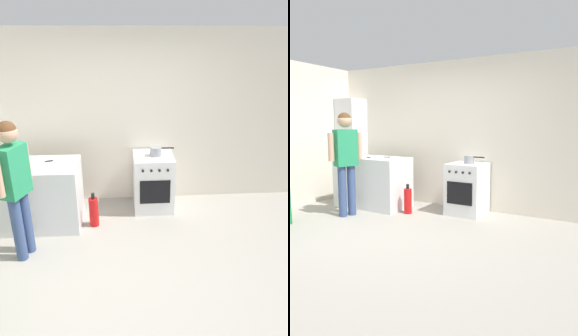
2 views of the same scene
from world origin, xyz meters
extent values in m
plane|color=gray|center=(0.00, 0.00, 0.00)|extent=(8.00, 8.00, 0.00)
cube|color=silver|center=(0.00, 1.95, 1.30)|extent=(6.00, 0.10, 2.60)
cube|color=silver|center=(-1.35, 1.20, 0.45)|extent=(1.30, 0.70, 0.90)
cube|color=white|center=(0.35, 1.58, 0.42)|extent=(0.58, 0.60, 0.85)
cube|color=black|center=(0.35, 1.27, 0.40)|extent=(0.44, 0.01, 0.36)
cylinder|color=black|center=(0.22, 1.46, 0.85)|extent=(0.19, 0.19, 0.01)
cylinder|color=black|center=(0.48, 1.46, 0.85)|extent=(0.19, 0.19, 0.01)
cylinder|color=black|center=(0.22, 1.70, 0.85)|extent=(0.19, 0.19, 0.01)
cylinder|color=black|center=(0.48, 1.70, 0.85)|extent=(0.19, 0.19, 0.01)
cylinder|color=black|center=(0.18, 1.26, 0.74)|extent=(0.04, 0.02, 0.04)
cylinder|color=black|center=(0.29, 1.26, 0.74)|extent=(0.04, 0.02, 0.04)
cylinder|color=black|center=(0.41, 1.26, 0.74)|extent=(0.04, 0.02, 0.04)
cylinder|color=black|center=(0.52, 1.26, 0.74)|extent=(0.04, 0.02, 0.04)
cylinder|color=gray|center=(0.38, 1.56, 0.92)|extent=(0.17, 0.17, 0.13)
cylinder|color=black|center=(0.56, 1.56, 0.96)|extent=(0.18, 0.02, 0.02)
cube|color=silver|center=(-1.48, 1.16, 0.90)|extent=(0.14, 0.09, 0.01)
cube|color=black|center=(-1.36, 1.11, 0.91)|extent=(0.11, 0.07, 0.01)
cube|color=silver|center=(-1.68, 1.06, 0.90)|extent=(0.22, 0.08, 0.01)
cube|color=black|center=(-1.51, 1.02, 0.91)|extent=(0.11, 0.05, 0.01)
cube|color=silver|center=(-1.00, 1.34, 0.90)|extent=(0.10, 0.06, 0.01)
cube|color=black|center=(-1.10, 1.31, 0.91)|extent=(0.11, 0.06, 0.01)
cube|color=silver|center=(-1.56, 1.20, 0.90)|extent=(0.20, 0.04, 0.01)
cube|color=black|center=(-1.72, 1.20, 0.91)|extent=(0.11, 0.03, 0.01)
cylinder|color=#384C7A|center=(-1.33, 0.42, 0.41)|extent=(0.13, 0.13, 0.82)
cylinder|color=#384C7A|center=(-1.28, 0.57, 0.41)|extent=(0.13, 0.13, 0.82)
cube|color=#268C59|center=(-1.30, 0.50, 1.12)|extent=(0.31, 0.39, 0.58)
cylinder|color=tan|center=(-1.39, 0.27, 1.14)|extent=(0.09, 0.09, 0.44)
cylinder|color=tan|center=(-1.22, 0.72, 1.14)|extent=(0.09, 0.09, 0.44)
sphere|color=tan|center=(-1.30, 0.50, 1.55)|extent=(0.22, 0.22, 0.22)
sphere|color=brown|center=(-1.30, 0.50, 1.57)|extent=(0.21, 0.21, 0.21)
cylinder|color=red|center=(-0.52, 1.10, 0.21)|extent=(0.13, 0.13, 0.42)
cylinder|color=black|center=(-0.52, 1.10, 0.46)|extent=(0.05, 0.05, 0.08)
cube|color=silver|center=(-2.30, 1.68, 1.00)|extent=(0.48, 0.44, 2.00)
camera|label=1|loc=(-0.10, -2.89, 2.54)|focal=35.00mm
camera|label=2|loc=(2.52, -3.35, 1.49)|focal=35.00mm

